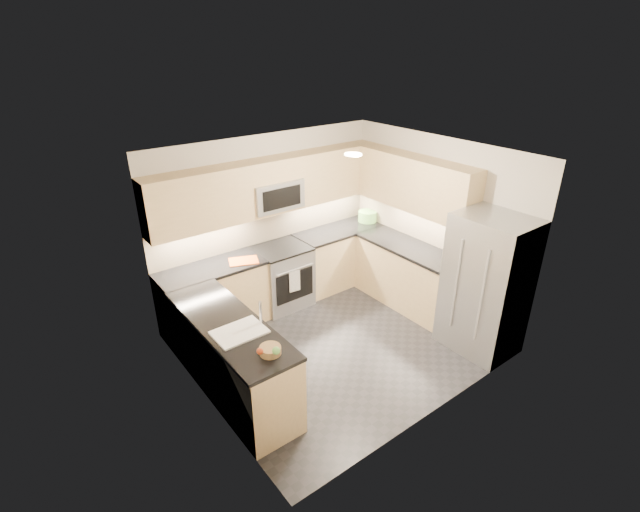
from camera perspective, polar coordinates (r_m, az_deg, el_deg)
The scene contains 35 objects.
floor at distance 6.26m, azimuth 1.98°, elevation -10.64°, with size 3.60×3.20×0.00m, color #25262B.
ceiling at distance 5.19m, azimuth 2.40°, elevation 12.19°, with size 3.60×3.20×0.02m, color beige.
wall_back at distance 6.82m, azimuth -6.41°, elevation 4.37°, with size 3.60×0.02×2.50m, color beige.
wall_front at distance 4.66m, azimuth 14.86°, elevation -7.15°, with size 3.60×0.02×2.50m, color beige.
wall_left at distance 4.81m, azimuth -14.74°, elevation -6.00°, with size 0.02×3.20×2.50m, color beige.
wall_right at distance 6.81m, azimuth 13.97°, elevation 3.73°, with size 0.02×3.20×2.50m, color beige.
base_cab_back_left at distance 6.48m, azimuth -12.92°, elevation -5.23°, with size 1.42×0.60×0.90m, color #DBBC84.
base_cab_back_right at distance 7.49m, azimuth 2.21°, elevation -0.14°, with size 1.42×0.60×0.90m, color #DBBC84.
base_cab_right at distance 7.02m, azimuth 10.79°, elevation -2.50°, with size 0.60×1.70×0.90m, color #DBBC84.
base_cab_peninsula at distance 5.35m, azimuth -10.79°, elevation -12.36°, with size 0.60×2.00×0.90m, color #DBBC84.
countertop_back_left at distance 6.26m, azimuth -13.33°, elevation -1.53°, with size 1.42×0.63×0.04m, color black.
countertop_back_right at distance 7.30m, azimuth 2.27°, elevation 3.18°, with size 1.42×0.63×0.04m, color black.
countertop_right at distance 6.81m, azimuth 11.11°, elevation 0.99°, with size 0.63×1.70×0.04m, color black.
countertop_peninsula at distance 5.08m, azimuth -11.22°, elevation -8.17°, with size 0.63×2.00×0.04m, color black.
upper_cab_back at distance 6.49m, azimuth -5.84°, elevation 8.66°, with size 3.60×0.35×0.75m, color #DBBC84.
upper_cab_right at distance 6.67m, azimuth 11.70°, elevation 8.71°, with size 0.35×1.95×0.75m, color #DBBC84.
backsplash_back at distance 6.84m, azimuth -6.37°, elevation 3.93°, with size 3.60×0.01×0.51m, color tan.
backsplash_right at distance 7.10m, azimuth 11.12°, elevation 4.42°, with size 0.01×2.30×0.51m, color tan.
gas_range at distance 6.90m, azimuth -4.68°, elevation -2.57°, with size 0.76×0.65×0.91m, color #919398.
range_cooktop at distance 6.69m, azimuth -4.82°, elevation 0.91°, with size 0.76×0.65×0.03m, color black.
oven_door_glass at distance 6.66m, azimuth -3.12°, elevation -3.68°, with size 0.62×0.02×0.45m, color black.
oven_handle at distance 6.52m, azimuth -3.08°, elevation -1.67°, with size 0.02×0.02×0.60m, color #B2B5BA.
microwave at distance 6.51m, azimuth -5.68°, elevation 7.56°, with size 0.76×0.40×0.40m, color #93969B.
microwave_door at distance 6.34m, azimuth -4.68°, elevation 7.12°, with size 0.60×0.01×0.28m, color black.
refrigerator at distance 6.11m, azimuth 19.79°, elevation -3.38°, with size 0.70×0.90×1.80m, color gray.
fridge_handle_left at distance 5.72m, azimuth 19.24°, elevation -4.75°, with size 0.02×0.02×1.20m, color #B2B5BA.
fridge_handle_right at distance 5.89m, azimuth 16.40°, elevation -3.41°, with size 0.02×0.02×1.20m, color #B2B5BA.
sink_basin at distance 4.92m, azimuth -9.83°, elevation -9.88°, with size 0.52×0.38×0.16m, color white.
faucet at distance 4.90m, azimuth -7.32°, elevation -6.97°, with size 0.03×0.03×0.28m, color silver.
utensil_bowl at distance 7.62m, azimuth 5.86°, elevation 4.90°, with size 0.30×0.30×0.17m, color #6AB54D.
cutting_board at distance 6.33m, azimuth -9.39°, elevation -0.60°, with size 0.39×0.27×0.01m, color #E05615.
fruit_basket at distance 4.54m, azimuth -6.14°, elevation -11.46°, with size 0.21×0.21×0.08m, color #9F7A4A.
fruit_apple at distance 4.41m, azimuth -7.40°, elevation -11.55°, with size 0.06×0.06×0.06m, color #9F3212.
fruit_pear at distance 4.40m, azimuth -5.42°, elevation -11.52°, with size 0.08×0.08×0.08m, color #6BB84F.
dish_towel_check at distance 6.57m, azimuth -3.14°, elevation -3.12°, with size 0.17×0.01×0.32m, color silver.
Camera 1 is at (-3.24, -3.88, 3.70)m, focal length 26.00 mm.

